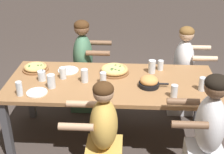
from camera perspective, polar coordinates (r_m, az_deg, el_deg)
ground_plane at (r=3.62m, az=0.00°, el=-11.22°), size 18.00×18.00×0.00m
dining_table at (r=3.26m, az=0.00°, el=-1.96°), size 2.16×0.91×0.74m
pizza_board_main at (r=3.56m, az=-13.82°, el=1.66°), size 0.29×0.29×0.05m
pizza_board_second at (r=3.38m, az=0.44°, el=1.26°), size 0.32×0.32×0.06m
skillet_bowl at (r=3.12m, az=6.80°, el=-0.92°), size 0.30×0.21×0.12m
empty_plate_a at (r=3.09m, az=-13.56°, el=-2.77°), size 0.20×0.20×0.02m
empty_plate_b at (r=3.47m, az=-8.00°, el=1.20°), size 0.23×0.23×0.02m
cocktail_glass_blue at (r=3.31m, az=-12.72°, el=0.16°), size 0.08×0.08×0.13m
drinking_glass_a at (r=3.15m, az=16.16°, el=-1.39°), size 0.07×0.07×0.14m
drinking_glass_b at (r=3.16m, az=-1.63°, el=-0.31°), size 0.07×0.07×0.12m
drinking_glass_c at (r=3.30m, az=-8.97°, el=0.65°), size 0.07×0.07×0.12m
drinking_glass_d at (r=3.20m, az=-5.03°, el=0.14°), size 0.07×0.07×0.14m
drinking_glass_e at (r=3.06m, az=-16.60°, el=-2.04°), size 0.06×0.06×0.14m
drinking_glass_f at (r=3.49m, az=8.87°, el=2.15°), size 0.06×0.06×0.11m
drinking_glass_g at (r=3.40m, az=7.30°, el=1.77°), size 0.08×0.08×0.14m
drinking_glass_h at (r=2.97m, az=11.29°, el=-2.73°), size 0.06×0.06×0.13m
drinking_glass_i at (r=3.13m, az=-11.03°, el=-0.91°), size 0.08×0.08×0.14m
diner_far_right at (r=3.98m, az=12.76°, el=0.46°), size 0.51×0.40×1.13m
diner_near_center at (r=2.80m, az=-1.55°, el=-11.88°), size 0.51×0.40×1.08m
diner_far_midleft at (r=3.95m, az=-5.17°, el=1.30°), size 0.51×0.40×1.18m
diner_near_right at (r=2.84m, az=16.90°, el=-11.22°), size 0.51×0.40×1.17m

